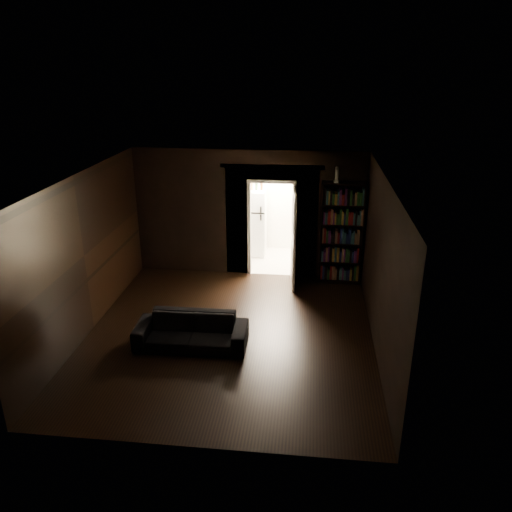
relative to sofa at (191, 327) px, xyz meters
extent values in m
plane|color=black|center=(0.58, 0.40, -0.36)|extent=(5.50, 5.50, 0.00)
cube|color=black|center=(-0.64, 3.20, 1.04)|extent=(2.55, 0.10, 2.80)
cube|color=black|center=(2.31, 3.20, 1.04)|extent=(1.55, 0.10, 2.80)
cube|color=black|center=(1.08, 3.20, 2.09)|extent=(0.90, 0.10, 0.70)
cube|color=black|center=(-1.92, 0.40, 1.04)|extent=(0.02, 5.50, 2.80)
cube|color=black|center=(3.08, 0.40, 1.04)|extent=(0.02, 5.50, 2.80)
cube|color=black|center=(0.58, -2.35, 1.04)|extent=(5.00, 0.02, 2.80)
cube|color=beige|center=(0.58, 0.40, 2.44)|extent=(5.00, 5.50, 0.02)
cube|color=white|center=(1.08, 3.14, 0.69)|extent=(1.04, 0.06, 2.17)
cube|color=beige|center=(1.08, 4.05, -0.41)|extent=(2.20, 1.80, 0.10)
cube|color=beige|center=(1.08, 4.90, 0.84)|extent=(2.20, 0.10, 2.40)
cube|color=beige|center=(0.03, 4.05, 0.84)|extent=(0.10, 1.60, 2.40)
cube|color=beige|center=(2.13, 4.05, 0.84)|extent=(0.10, 1.60, 2.40)
cube|color=beige|center=(1.08, 4.05, 2.09)|extent=(2.20, 1.80, 0.10)
cube|color=#BC6572|center=(1.08, 4.84, 1.86)|extent=(2.00, 0.04, 0.26)
imported|color=black|center=(0.00, 0.00, 0.00)|extent=(1.89, 0.84, 0.72)
cube|color=black|center=(2.58, 2.95, 0.74)|extent=(0.91, 0.35, 2.20)
cube|color=white|center=(0.48, 4.43, 0.46)|extent=(0.88, 0.84, 1.65)
cube|color=white|center=(1.59, 2.71, 0.66)|extent=(0.12, 0.85, 2.05)
cube|color=white|center=(2.42, 2.94, 2.01)|extent=(0.13, 0.13, 0.33)
cube|color=black|center=(0.51, 4.32, 1.43)|extent=(0.68, 0.31, 0.28)
camera|label=1|loc=(1.89, -7.18, 4.19)|focal=35.00mm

